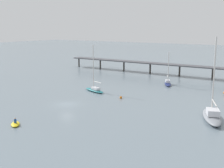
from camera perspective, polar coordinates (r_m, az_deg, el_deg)
ground_plane at (r=57.35m, az=-8.48°, el=-3.78°), size 400.00×400.00×0.00m
pier at (r=88.25m, az=16.19°, el=3.50°), size 68.52×4.08×6.93m
sailboat_navy at (r=76.52m, az=10.39°, el=0.27°), size 4.24×6.19×8.18m
sailboat_teal at (r=67.55m, az=-3.28°, el=-0.89°), size 6.66×3.57×10.31m
sailboat_gray at (r=49.78m, az=18.21°, el=-5.53°), size 6.21×9.77×12.77m
dinghy_yellow at (r=47.16m, az=-17.61°, el=-7.12°), size 2.79×2.66×1.14m
mooring_buoy_mid at (r=61.05m, az=1.67°, el=-2.52°), size 0.52×0.52×0.52m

